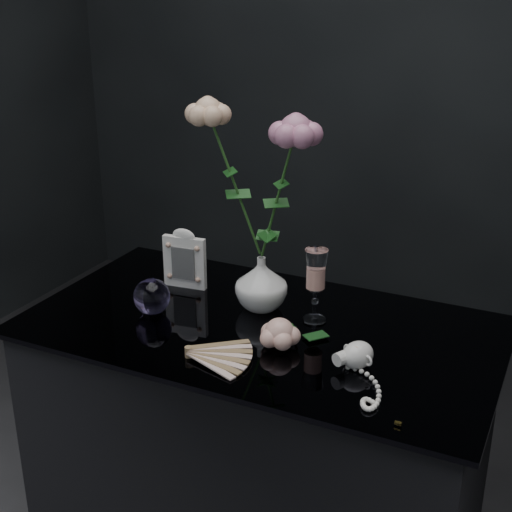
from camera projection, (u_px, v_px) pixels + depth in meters
The scene contains 9 objects.
table at pixel (260, 464), 1.73m from camera, with size 1.05×0.58×0.76m.
vase at pixel (261, 283), 1.65m from camera, with size 0.12×0.12×0.13m, color white.
wine_glass at pixel (315, 286), 1.58m from camera, with size 0.05×0.05×0.17m, color white, non-canonical shape.
picture_frame at pixel (185, 258), 1.76m from camera, with size 0.11×0.09×0.15m, color white, non-canonical shape.
paperweight at pixel (152, 297), 1.63m from camera, with size 0.08×0.08×0.08m, color #9C83D5, non-canonical shape.
paper_fan at pixel (189, 351), 1.45m from camera, with size 0.26×0.21×0.03m, color #FDE6CA, non-canonical shape.
loose_rose at pixel (279, 333), 1.49m from camera, with size 0.15×0.19×0.07m, color #FFB6A4, non-canonical shape.
pearl_jar at pixel (358, 354), 1.41m from camera, with size 0.19×0.20×0.06m, color white, non-canonical shape.
roses at pixel (255, 172), 1.55m from camera, with size 0.28×0.13×0.41m.
Camera 1 is at (0.61, -1.24, 1.49)m, focal length 50.00 mm.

